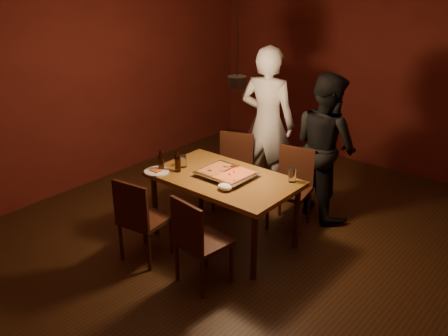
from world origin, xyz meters
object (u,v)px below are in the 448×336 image
Objects in this scene: plate_slice at (157,171)px; diner_white at (267,123)px; chair_near_left at (139,213)px; chair_near_right at (196,235)px; chair_far_left at (234,163)px; dining_table at (224,183)px; pizza_tray at (226,174)px; pendant_lamp at (237,80)px; chair_far_right at (293,180)px; beer_bottle_a at (161,161)px; diner_dark at (325,146)px; beer_bottle_b at (178,161)px.

plate_slice is 0.14× the size of diner_white.
chair_near_left is at bearing -63.38° from plate_slice.
plate_slice is at bearing 163.09° from chair_near_right.
dining_table is at bearing 100.48° from chair_far_left.
pizza_tray is (0.49, -0.74, 0.24)m from chair_far_left.
diner_white is 1.73× the size of pendant_lamp.
chair_near_right is 1.07m from plate_slice.
plate_slice is (-0.97, -1.15, 0.22)m from chair_far_right.
pendant_lamp reaches higher than pizza_tray.
chair_near_left is 0.71m from chair_near_right.
dining_table is 6.53× the size of beer_bottle_a.
chair_near_left is 2.12m from diner_white.
diner_white is at bearing -127.61° from chair_far_left.
chair_near_right is at bearing -66.08° from pizza_tray.
beer_bottle_b is at bearing 80.07° from diner_dark.
pendant_lamp is (0.49, 0.91, 1.22)m from chair_near_left.
chair_far_right reaches higher than dining_table.
pendant_lamp is (-0.24, -0.73, 1.22)m from chair_far_right.
beer_bottle_b is at bearing -156.75° from dining_table.
beer_bottle_b is 0.13× the size of diner_white.
chair_near_right is at bearing 95.97° from chair_far_left.
diner_white reaches higher than chair_far_left.
chair_near_left and chair_near_right have the same top height.
dining_table is 1.32m from diner_white.
pendant_lamp is at bearing 26.79° from beer_bottle_a.
beer_bottle_b is at bearing 39.97° from chair_far_right.
beer_bottle_b is (-0.48, -0.22, 0.10)m from pizza_tray.
plate_slice is (-0.64, -0.38, -0.01)m from pizza_tray.
pendant_lamp is (0.09, 0.05, 0.99)m from pizza_tray.
beer_bottle_b is at bearing 43.40° from plate_slice.
diner_white is at bearing 80.70° from chair_near_left.
diner_dark reaches higher than pizza_tray.
pizza_tray is at bearing -152.80° from pendant_lamp.
chair_far_left is 0.49× the size of pendant_lamp.
chair_far_right is 0.92m from diner_white.
beer_bottle_a is (-0.96, -1.09, 0.33)m from chair_far_right.
chair_far_right is at bearing 66.67° from dining_table.
chair_near_left is 0.44× the size of pendant_lamp.
dining_table is 0.88× the size of diner_dark.
diner_dark is (0.14, 0.44, 0.31)m from chair_far_right.
chair_far_right is 1.52m from plate_slice.
beer_bottle_a is 1.57m from diner_white.
beer_bottle_a is (-0.63, -0.32, 0.09)m from pizza_tray.
pendant_lamp is (0.58, -0.70, 1.22)m from chair_far_left.
chair_near_right is at bearing 95.79° from diner_white.
chair_near_left is (-0.73, -1.63, 0.00)m from chair_far_right.
dining_table is 0.88m from chair_far_right.
plate_slice is 1.31m from pendant_lamp.
pendant_lamp is at bearing 95.53° from diner_dark.
chair_near_left is at bearing -112.22° from pizza_tray.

